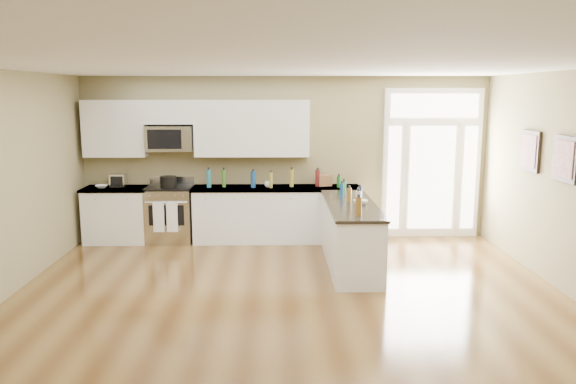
% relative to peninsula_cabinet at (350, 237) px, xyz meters
% --- Properties ---
extents(ground, '(8.00, 8.00, 0.00)m').
position_rel_peninsula_cabinet_xyz_m(ground, '(-0.93, -2.24, -0.43)').
color(ground, '#543617').
extents(room_shell, '(8.00, 8.00, 8.00)m').
position_rel_peninsula_cabinet_xyz_m(room_shell, '(-0.93, -2.24, 1.27)').
color(room_shell, '#8A7F57').
rests_on(room_shell, ground).
extents(back_cabinet_left, '(1.10, 0.66, 0.94)m').
position_rel_peninsula_cabinet_xyz_m(back_cabinet_left, '(-3.80, 1.45, 0.00)').
color(back_cabinet_left, white).
rests_on(back_cabinet_left, ground).
extents(back_cabinet_right, '(2.85, 0.66, 0.94)m').
position_rel_peninsula_cabinet_xyz_m(back_cabinet_right, '(-1.08, 1.45, 0.00)').
color(back_cabinet_right, white).
rests_on(back_cabinet_right, ground).
extents(peninsula_cabinet, '(0.69, 2.32, 0.94)m').
position_rel_peninsula_cabinet_xyz_m(peninsula_cabinet, '(0.00, 0.00, 0.00)').
color(peninsula_cabinet, white).
rests_on(peninsula_cabinet, ground).
extents(upper_cabinet_left, '(1.04, 0.33, 0.95)m').
position_rel_peninsula_cabinet_xyz_m(upper_cabinet_left, '(-3.81, 1.59, 1.49)').
color(upper_cabinet_left, white).
rests_on(upper_cabinet_left, room_shell).
extents(upper_cabinet_right, '(1.94, 0.33, 0.95)m').
position_rel_peninsula_cabinet_xyz_m(upper_cabinet_right, '(-1.50, 1.59, 1.49)').
color(upper_cabinet_right, white).
rests_on(upper_cabinet_right, room_shell).
extents(upper_cabinet_short, '(0.82, 0.33, 0.40)m').
position_rel_peninsula_cabinet_xyz_m(upper_cabinet_short, '(-2.88, 1.59, 1.77)').
color(upper_cabinet_short, white).
rests_on(upper_cabinet_short, room_shell).
extents(microwave, '(0.78, 0.41, 0.42)m').
position_rel_peninsula_cabinet_xyz_m(microwave, '(-2.88, 1.56, 1.33)').
color(microwave, silver).
rests_on(microwave, room_shell).
extents(entry_door, '(1.70, 0.10, 2.60)m').
position_rel_peninsula_cabinet_xyz_m(entry_door, '(1.62, 1.71, 0.87)').
color(entry_door, white).
rests_on(entry_door, ground).
extents(wall_art_near, '(0.05, 0.58, 0.58)m').
position_rel_peninsula_cabinet_xyz_m(wall_art_near, '(2.54, -0.04, 1.27)').
color(wall_art_near, black).
rests_on(wall_art_near, room_shell).
extents(wall_art_far, '(0.05, 0.58, 0.58)m').
position_rel_peninsula_cabinet_xyz_m(wall_art_far, '(2.54, -1.04, 1.27)').
color(wall_art_far, black).
rests_on(wall_art_far, room_shell).
extents(kitchen_range, '(0.77, 0.68, 1.08)m').
position_rel_peninsula_cabinet_xyz_m(kitchen_range, '(-2.90, 1.45, 0.04)').
color(kitchen_range, silver).
rests_on(kitchen_range, ground).
extents(stockpot, '(0.35, 0.35, 0.21)m').
position_rel_peninsula_cabinet_xyz_m(stockpot, '(-2.89, 1.33, 0.62)').
color(stockpot, black).
rests_on(stockpot, kitchen_range).
extents(toaster_oven, '(0.26, 0.21, 0.22)m').
position_rel_peninsula_cabinet_xyz_m(toaster_oven, '(-3.78, 1.53, 0.61)').
color(toaster_oven, silver).
rests_on(toaster_oven, back_cabinet_left).
extents(cardboard_box, '(0.28, 0.23, 0.19)m').
position_rel_peninsula_cabinet_xyz_m(cardboard_box, '(-0.26, 1.56, 0.60)').
color(cardboard_box, brown).
rests_on(cardboard_box, back_cabinet_right).
extents(bowl_left, '(0.24, 0.24, 0.05)m').
position_rel_peninsula_cabinet_xyz_m(bowl_left, '(-4.03, 1.40, 0.53)').
color(bowl_left, white).
rests_on(bowl_left, back_cabinet_left).
extents(bowl_peninsula, '(0.26, 0.26, 0.06)m').
position_rel_peninsula_cabinet_xyz_m(bowl_peninsula, '(0.13, -0.08, 0.54)').
color(bowl_peninsula, white).
rests_on(bowl_peninsula, peninsula_cabinet).
extents(cup_counter, '(0.17, 0.17, 0.10)m').
position_rel_peninsula_cabinet_xyz_m(cup_counter, '(-1.22, 1.41, 0.56)').
color(cup_counter, white).
rests_on(cup_counter, back_cabinet_right).
extents(counter_bottles, '(2.39, 2.43, 0.30)m').
position_rel_peninsula_cabinet_xyz_m(counter_bottles, '(-0.71, 0.79, 0.64)').
color(counter_bottles, '#19591E').
rests_on(counter_bottles, back_cabinet_right).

